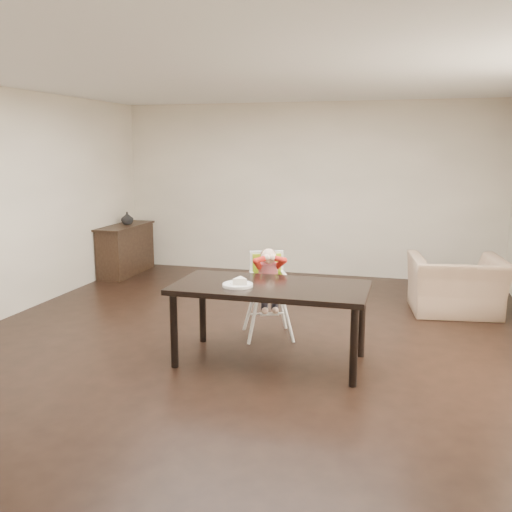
{
  "coord_description": "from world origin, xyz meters",
  "views": [
    {
      "loc": [
        1.63,
        -5.42,
        2.01
      ],
      "look_at": [
        0.09,
        0.18,
        0.9
      ],
      "focal_mm": 40.0,
      "sensor_mm": 36.0,
      "label": 1
    }
  ],
  "objects": [
    {
      "name": "dining_table",
      "position": [
        0.39,
        -0.42,
        0.67
      ],
      "size": [
        1.8,
        0.9,
        0.75
      ],
      "color": "black",
      "rests_on": "ground"
    },
    {
      "name": "ground",
      "position": [
        0.0,
        0.0,
        0.0
      ],
      "size": [
        7.0,
        7.0,
        0.0
      ],
      "primitive_type": "plane",
      "color": "black",
      "rests_on": "ground"
    },
    {
      "name": "armchair",
      "position": [
        2.19,
        1.75,
        0.47
      ],
      "size": [
        1.17,
        0.85,
        0.94
      ],
      "primitive_type": "imported",
      "rotation": [
        0.0,
        0.0,
        3.28
      ],
      "color": "tan",
      "rests_on": "ground"
    },
    {
      "name": "sideboard",
      "position": [
        -2.78,
        2.7,
        0.4
      ],
      "size": [
        0.44,
        1.26,
        0.79
      ],
      "color": "black",
      "rests_on": "ground"
    },
    {
      "name": "plate",
      "position": [
        0.12,
        -0.55,
        0.78
      ],
      "size": [
        0.33,
        0.33,
        0.08
      ],
      "rotation": [
        0.0,
        0.0,
        -0.2
      ],
      "color": "white",
      "rests_on": "dining_table"
    },
    {
      "name": "room_walls",
      "position": [
        0.0,
        0.0,
        1.86
      ],
      "size": [
        6.02,
        7.02,
        2.71
      ],
      "color": "#BDB39C",
      "rests_on": "ground"
    },
    {
      "name": "high_chair",
      "position": [
        0.18,
        0.32,
        0.68
      ],
      "size": [
        0.52,
        0.52,
        0.96
      ],
      "rotation": [
        0.0,
        0.0,
        0.39
      ],
      "color": "white",
      "rests_on": "ground"
    },
    {
      "name": "vase",
      "position": [
        -2.78,
        2.79,
        0.89
      ],
      "size": [
        0.24,
        0.25,
        0.19
      ],
      "primitive_type": "imported",
      "rotation": [
        0.0,
        0.0,
        0.26
      ],
      "color": "#99999E",
      "rests_on": "sideboard"
    }
  ]
}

